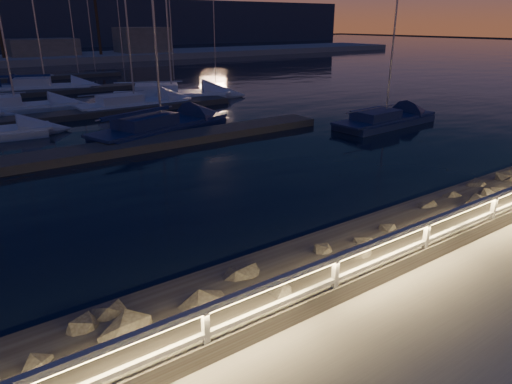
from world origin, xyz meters
TOP-DOWN VIEW (x-y plane):
  - ground at (0.00, 0.00)m, footprint 400.00×400.00m
  - harbor_water at (0.00, 31.22)m, footprint 400.00×440.00m
  - guard_rail at (-0.07, -0.00)m, footprint 44.11×0.12m
  - riprap at (2.38, 0.85)m, footprint 31.35×2.39m
  - floating_docks at (0.00, 32.50)m, footprint 22.00×36.00m
  - sailboat_c at (2.22, 18.37)m, footprint 9.12×5.12m
  - sailboat_d at (14.42, 12.48)m, footprint 7.87×2.82m
  - sailboat_h at (3.91, 26.94)m, footprint 8.32×2.74m
  - sailboat_j at (-3.51, 30.02)m, footprint 8.20×3.27m
  - sailboat_l at (8.07, 29.51)m, footprint 9.62×6.20m
  - sailboat_n at (0.54, 40.01)m, footprint 8.64×4.80m

SIDE VIEW (x-z plane):
  - harbor_water at x=0.00m, z-range -1.27..-0.67m
  - floating_docks at x=0.00m, z-range -0.60..-0.20m
  - sailboat_d at x=14.42m, z-range -6.73..6.33m
  - sailboat_h at x=3.91m, z-range -7.15..6.78m
  - sailboat_j at x=-3.51m, z-range -6.96..6.66m
  - sailboat_l at x=8.07m, z-range -8.09..7.79m
  - sailboat_c at x=2.22m, z-range -7.62..7.33m
  - sailboat_n at x=0.54m, z-range -7.24..6.97m
  - riprap at x=2.38m, z-range -0.69..0.53m
  - ground at x=0.00m, z-range 0.00..0.00m
  - guard_rail at x=-0.07m, z-range 0.24..1.30m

